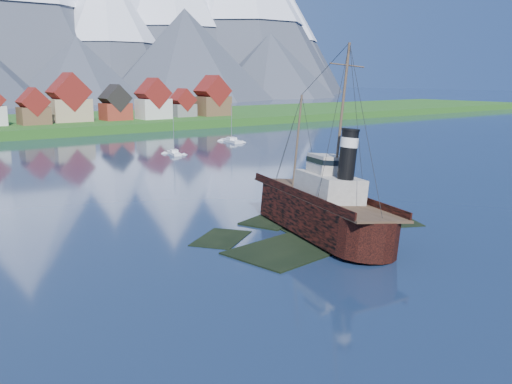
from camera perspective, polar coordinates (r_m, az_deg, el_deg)
ground at (r=68.53m, az=5.61°, el=-4.51°), size 1400.00×1400.00×0.00m
shoal at (r=71.31m, az=5.48°, el=-4.16°), size 31.71×21.24×1.14m
seawall at (r=186.64m, az=-23.18°, el=4.77°), size 600.00×2.50×2.00m
tugboat_wreck at (r=70.81m, az=5.45°, el=-1.48°), size 7.00×30.16×23.90m
sailboat_d at (r=141.71m, az=-8.19°, el=3.83°), size 3.69×7.62×10.09m
sailboat_e at (r=167.44m, az=-2.45°, el=5.11°), size 4.40×10.38×11.70m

